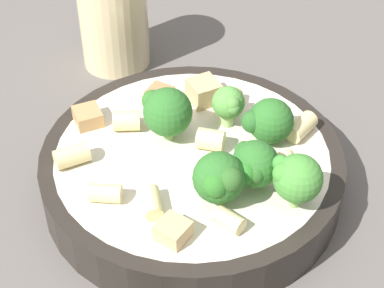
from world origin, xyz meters
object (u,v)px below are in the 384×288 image
(rigatoni_0, at_px, (72,156))
(rigatoni_6, at_px, (229,220))
(broccoli_floret_0, at_px, (254,165))
(rigatoni_2, at_px, (288,165))
(broccoli_floret_4, at_px, (296,178))
(rigatoni_1, at_px, (211,140))
(rigatoni_4, at_px, (105,193))
(drinking_glass, at_px, (114,20))
(rigatoni_7, at_px, (301,127))
(chicken_chunk_1, at_px, (173,231))
(pasta_bowl, at_px, (192,168))
(broccoli_floret_1, at_px, (229,104))
(rigatoni_8, at_px, (152,203))
(broccoli_floret_5, at_px, (269,120))
(broccoli_floret_3, at_px, (166,110))
(rigatoni_5, at_px, (234,100))
(chicken_chunk_0, at_px, (204,91))
(chicken_chunk_3, at_px, (88,117))
(chicken_chunk_2, at_px, (160,95))
(broccoli_floret_2, at_px, (219,179))

(rigatoni_0, bearing_deg, rigatoni_6, 59.81)
(broccoli_floret_0, distance_m, rigatoni_2, 0.04)
(broccoli_floret_4, height_order, rigatoni_1, broccoli_floret_4)
(rigatoni_4, height_order, rigatoni_6, same)
(rigatoni_0, bearing_deg, drinking_glass, 174.33)
(rigatoni_7, relative_size, chicken_chunk_1, 1.38)
(pasta_bowl, bearing_deg, rigatoni_6, 17.31)
(broccoli_floret_1, height_order, rigatoni_6, broccoli_floret_1)
(pasta_bowl, bearing_deg, rigatoni_8, -26.88)
(broccoli_floret_5, bearing_deg, rigatoni_1, -78.88)
(broccoli_floret_3, relative_size, rigatoni_5, 2.30)
(rigatoni_6, bearing_deg, broccoli_floret_1, 176.48)
(rigatoni_2, distance_m, rigatoni_8, 0.11)
(chicken_chunk_1, relative_size, drinking_glass, 0.18)
(chicken_chunk_0, bearing_deg, rigatoni_5, 69.76)
(broccoli_floret_3, bearing_deg, rigatoni_7, 89.83)
(broccoli_floret_1, xyz_separation_m, chicken_chunk_3, (-0.01, -0.12, -0.02))
(broccoli_floret_1, distance_m, rigatoni_0, 0.13)
(rigatoni_1, distance_m, rigatoni_4, 0.10)
(broccoli_floret_4, bearing_deg, rigatoni_8, -88.94)
(broccoli_floret_3, xyz_separation_m, rigatoni_4, (0.07, -0.04, -0.02))
(rigatoni_0, distance_m, rigatoni_6, 0.14)
(chicken_chunk_2, bearing_deg, chicken_chunk_1, 4.13)
(broccoli_floret_3, bearing_deg, drinking_glass, -162.23)
(rigatoni_0, height_order, rigatoni_1, rigatoni_1)
(broccoli_floret_2, bearing_deg, rigatoni_0, -112.15)
(rigatoni_6, bearing_deg, broccoli_floret_0, 153.00)
(rigatoni_1, relative_size, rigatoni_4, 0.91)
(rigatoni_0, xyz_separation_m, chicken_chunk_0, (-0.08, 0.11, 0.00))
(broccoli_floret_4, bearing_deg, rigatoni_5, -163.58)
(chicken_chunk_3, relative_size, drinking_glass, 0.21)
(broccoli_floret_2, relative_size, drinking_glass, 0.38)
(broccoli_floret_5, bearing_deg, rigatoni_8, -50.87)
(broccoli_floret_5, bearing_deg, rigatoni_2, 15.74)
(broccoli_floret_4, height_order, rigatoni_4, broccoli_floret_4)
(rigatoni_6, bearing_deg, pasta_bowl, -162.69)
(rigatoni_1, distance_m, drinking_glass, 0.20)
(rigatoni_7, distance_m, rigatoni_8, 0.14)
(broccoli_floret_1, bearing_deg, rigatoni_2, 35.93)
(rigatoni_6, bearing_deg, broccoli_floret_3, -155.93)
(broccoli_floret_4, distance_m, chicken_chunk_3, 0.19)
(rigatoni_5, relative_size, rigatoni_8, 0.78)
(broccoli_floret_3, bearing_deg, broccoli_floret_1, 104.98)
(rigatoni_4, relative_size, rigatoni_5, 1.16)
(broccoli_floret_1, relative_size, broccoli_floret_5, 0.86)
(broccoli_floret_2, relative_size, rigatoni_5, 2.11)
(broccoli_floret_1, distance_m, rigatoni_1, 0.04)
(broccoli_floret_4, height_order, rigatoni_7, broccoli_floret_4)
(broccoli_floret_2, bearing_deg, rigatoni_8, -84.09)
(broccoli_floret_3, height_order, chicken_chunk_2, broccoli_floret_3)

